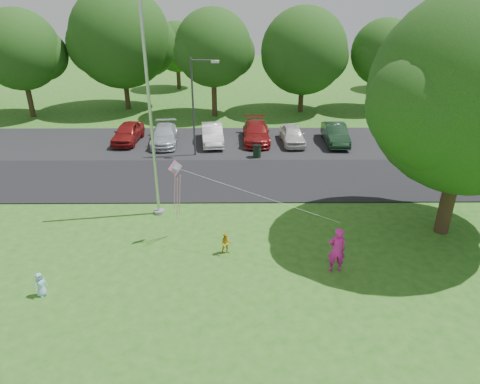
{
  "coord_description": "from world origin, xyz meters",
  "views": [
    {
      "loc": [
        0.31,
        -13.52,
        9.93
      ],
      "look_at": [
        0.46,
        4.0,
        1.6
      ],
      "focal_mm": 32.0,
      "sensor_mm": 36.0,
      "label": 1
    }
  ],
  "objects_px": {
    "child_blue": "(40,285)",
    "trash_can": "(257,151)",
    "woman": "(337,250)",
    "street_lamp": "(197,99)",
    "child_yellow": "(226,244)",
    "big_tree": "(470,98)",
    "kite": "(179,178)",
    "flagpole": "(152,131)"
  },
  "relations": [
    {
      "from": "flagpole",
      "to": "trash_can",
      "type": "height_order",
      "value": "flagpole"
    },
    {
      "from": "trash_can",
      "to": "woman",
      "type": "bearing_deg",
      "value": -78.55
    },
    {
      "from": "street_lamp",
      "to": "woman",
      "type": "relative_size",
      "value": 3.33
    },
    {
      "from": "trash_can",
      "to": "child_blue",
      "type": "xyz_separation_m",
      "value": [
        -8.29,
        -13.75,
        0.03
      ]
    },
    {
      "from": "trash_can",
      "to": "child_yellow",
      "type": "height_order",
      "value": "child_yellow"
    },
    {
      "from": "woman",
      "to": "kite",
      "type": "distance_m",
      "value": 6.91
    },
    {
      "from": "flagpole",
      "to": "street_lamp",
      "type": "relative_size",
      "value": 1.6
    },
    {
      "from": "street_lamp",
      "to": "woman",
      "type": "height_order",
      "value": "street_lamp"
    },
    {
      "from": "child_blue",
      "to": "kite",
      "type": "distance_m",
      "value": 6.45
    },
    {
      "from": "big_tree",
      "to": "kite",
      "type": "bearing_deg",
      "value": -177.61
    },
    {
      "from": "flagpole",
      "to": "child_yellow",
      "type": "xyz_separation_m",
      "value": [
        3.37,
        -3.57,
        -3.69
      ]
    },
    {
      "from": "child_yellow",
      "to": "kite",
      "type": "height_order",
      "value": "kite"
    },
    {
      "from": "big_tree",
      "to": "child_blue",
      "type": "distance_m",
      "value": 17.6
    },
    {
      "from": "trash_can",
      "to": "flagpole",
      "type": "bearing_deg",
      "value": -124.21
    },
    {
      "from": "woman",
      "to": "kite",
      "type": "xyz_separation_m",
      "value": [
        -6.19,
        2.36,
        1.99
      ]
    },
    {
      "from": "kite",
      "to": "big_tree",
      "type": "bearing_deg",
      "value": -34.73
    },
    {
      "from": "woman",
      "to": "child_blue",
      "type": "height_order",
      "value": "woman"
    },
    {
      "from": "street_lamp",
      "to": "big_tree",
      "type": "height_order",
      "value": "big_tree"
    },
    {
      "from": "street_lamp",
      "to": "big_tree",
      "type": "distance_m",
      "value": 15.46
    },
    {
      "from": "big_tree",
      "to": "kite",
      "type": "xyz_separation_m",
      "value": [
        -11.52,
        -0.48,
        -3.16
      ]
    },
    {
      "from": "street_lamp",
      "to": "trash_can",
      "type": "height_order",
      "value": "street_lamp"
    },
    {
      "from": "child_blue",
      "to": "trash_can",
      "type": "bearing_deg",
      "value": 3.22
    },
    {
      "from": "street_lamp",
      "to": "kite",
      "type": "relative_size",
      "value": 0.95
    },
    {
      "from": "street_lamp",
      "to": "child_blue",
      "type": "relative_size",
      "value": 6.66
    },
    {
      "from": "street_lamp",
      "to": "big_tree",
      "type": "bearing_deg",
      "value": -37.28
    },
    {
      "from": "woman",
      "to": "child_blue",
      "type": "relative_size",
      "value": 2.0
    },
    {
      "from": "big_tree",
      "to": "woman",
      "type": "distance_m",
      "value": 7.94
    },
    {
      "from": "trash_can",
      "to": "big_tree",
      "type": "bearing_deg",
      "value": -50.45
    },
    {
      "from": "big_tree",
      "to": "child_yellow",
      "type": "height_order",
      "value": "big_tree"
    },
    {
      "from": "kite",
      "to": "flagpole",
      "type": "bearing_deg",
      "value": 83.62
    },
    {
      "from": "trash_can",
      "to": "kite",
      "type": "xyz_separation_m",
      "value": [
        -3.69,
        -9.96,
        2.49
      ]
    },
    {
      "from": "child_blue",
      "to": "child_yellow",
      "type": "bearing_deg",
      "value": -33.73
    },
    {
      "from": "big_tree",
      "to": "child_yellow",
      "type": "distance_m",
      "value": 11.23
    },
    {
      "from": "woman",
      "to": "child_yellow",
      "type": "distance_m",
      "value": 4.45
    },
    {
      "from": "street_lamp",
      "to": "trash_can",
      "type": "distance_m",
      "value": 5.06
    },
    {
      "from": "big_tree",
      "to": "kite",
      "type": "relative_size",
      "value": 1.56
    },
    {
      "from": "flagpole",
      "to": "trash_can",
      "type": "distance_m",
      "value": 9.85
    },
    {
      "from": "child_yellow",
      "to": "child_blue",
      "type": "bearing_deg",
      "value": -163.39
    },
    {
      "from": "woman",
      "to": "street_lamp",
      "type": "bearing_deg",
      "value": -64.11
    },
    {
      "from": "street_lamp",
      "to": "child_blue",
      "type": "distance_m",
      "value": 15.24
    },
    {
      "from": "trash_can",
      "to": "child_blue",
      "type": "bearing_deg",
      "value": -121.1
    },
    {
      "from": "street_lamp",
      "to": "trash_can",
      "type": "xyz_separation_m",
      "value": [
        3.8,
        -0.44,
        -3.31
      ]
    }
  ]
}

